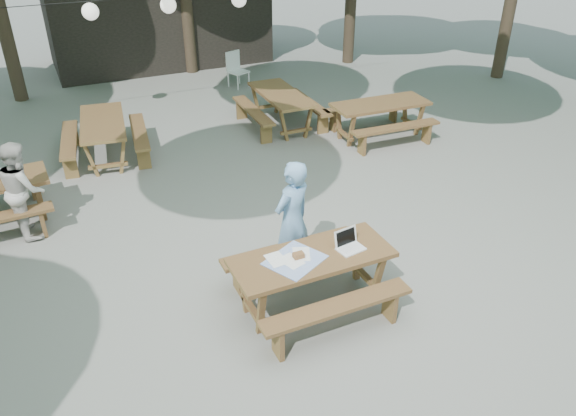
% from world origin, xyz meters
% --- Properties ---
extents(ground, '(80.00, 80.00, 0.00)m').
position_xyz_m(ground, '(0.00, 0.00, 0.00)').
color(ground, slate).
rests_on(ground, ground).
extents(pavilion, '(6.00, 3.00, 2.80)m').
position_xyz_m(pavilion, '(0.50, 10.50, 1.40)').
color(pavilion, black).
rests_on(pavilion, ground).
extents(main_picnic_table, '(2.00, 1.58, 0.75)m').
position_xyz_m(main_picnic_table, '(-0.51, -1.42, 0.39)').
color(main_picnic_table, '#4D2B1B').
rests_on(main_picnic_table, ground).
extents(picnic_table_ne, '(2.04, 1.67, 0.75)m').
position_xyz_m(picnic_table_ne, '(3.24, 2.82, 0.39)').
color(picnic_table_ne, '#4D2B1B').
rests_on(picnic_table_ne, ground).
extents(picnic_table_far_w, '(1.81, 2.09, 0.75)m').
position_xyz_m(picnic_table_far_w, '(-2.12, 4.20, 0.39)').
color(picnic_table_far_w, '#4D2B1B').
rests_on(picnic_table_far_w, ground).
extents(picnic_table_far_e, '(1.62, 2.02, 0.75)m').
position_xyz_m(picnic_table_far_e, '(1.62, 4.24, 0.39)').
color(picnic_table_far_e, '#4D2B1B').
rests_on(picnic_table_far_e, ground).
extents(woman, '(0.72, 0.61, 1.69)m').
position_xyz_m(woman, '(-0.44, -0.71, 0.84)').
color(woman, '#74A3D4').
rests_on(woman, ground).
extents(second_person, '(0.69, 0.82, 1.49)m').
position_xyz_m(second_person, '(-3.63, 1.91, 0.75)').
color(second_person, beige).
rests_on(second_person, ground).
extents(plastic_chair, '(0.56, 0.56, 0.90)m').
position_xyz_m(plastic_chair, '(1.72, 7.20, 0.26)').
color(plastic_chair, white).
rests_on(plastic_chair, ground).
extents(laptop, '(0.36, 0.31, 0.24)m').
position_xyz_m(laptop, '(-0.02, -1.46, 0.81)').
color(laptop, white).
rests_on(laptop, main_picnic_table).
extents(tabletop_clutter, '(0.83, 0.78, 0.08)m').
position_xyz_m(tabletop_clutter, '(-0.74, -1.41, 0.76)').
color(tabletop_clutter, blue).
rests_on(tabletop_clutter, main_picnic_table).
extents(paper_lanterns, '(9.00, 0.34, 0.38)m').
position_xyz_m(paper_lanterns, '(-0.19, 6.00, 2.40)').
color(paper_lanterns, black).
rests_on(paper_lanterns, ground).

